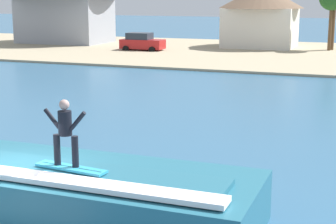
{
  "coord_description": "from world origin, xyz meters",
  "views": [
    {
      "loc": [
        7.89,
        -10.42,
        5.4
      ],
      "look_at": [
        1.76,
        5.73,
        1.7
      ],
      "focal_mm": 58.24,
      "sensor_mm": 36.0,
      "label": 1
    }
  ],
  "objects_px": {
    "surfer": "(65,129)",
    "car_near_shore": "(142,42)",
    "house_small_cottage": "(261,13)",
    "surfboard": "(71,168)",
    "wave_crest": "(94,195)",
    "house_with_chimney": "(64,3)"
  },
  "relations": [
    {
      "from": "surfboard",
      "to": "surfer",
      "type": "height_order",
      "value": "surfer"
    },
    {
      "from": "surfboard",
      "to": "house_with_chimney",
      "type": "bearing_deg",
      "value": 121.36
    },
    {
      "from": "house_with_chimney",
      "to": "house_small_cottage",
      "type": "bearing_deg",
      "value": 6.09
    },
    {
      "from": "surfboard",
      "to": "house_with_chimney",
      "type": "relative_size",
      "value": 0.16
    },
    {
      "from": "wave_crest",
      "to": "car_near_shore",
      "type": "xyz_separation_m",
      "value": [
        -15.22,
        37.98,
        0.29
      ]
    },
    {
      "from": "surfer",
      "to": "car_near_shore",
      "type": "bearing_deg",
      "value": 111.0
    },
    {
      "from": "car_near_shore",
      "to": "house_small_cottage",
      "type": "relative_size",
      "value": 0.49
    },
    {
      "from": "surfer",
      "to": "car_near_shore",
      "type": "xyz_separation_m",
      "value": [
        -14.72,
        38.36,
        -1.39
      ]
    },
    {
      "from": "car_near_shore",
      "to": "house_small_cottage",
      "type": "bearing_deg",
      "value": 36.09
    },
    {
      "from": "wave_crest",
      "to": "house_small_cottage",
      "type": "height_order",
      "value": "house_small_cottage"
    },
    {
      "from": "surfer",
      "to": "house_small_cottage",
      "type": "relative_size",
      "value": 0.18
    },
    {
      "from": "car_near_shore",
      "to": "house_with_chimney",
      "type": "height_order",
      "value": "house_with_chimney"
    },
    {
      "from": "house_with_chimney",
      "to": "house_small_cottage",
      "type": "distance_m",
      "value": 21.93
    },
    {
      "from": "surfer",
      "to": "house_with_chimney",
      "type": "relative_size",
      "value": 0.14
    },
    {
      "from": "wave_crest",
      "to": "surfer",
      "type": "distance_m",
      "value": 1.8
    },
    {
      "from": "surfer",
      "to": "car_near_shore",
      "type": "distance_m",
      "value": 41.11
    },
    {
      "from": "wave_crest",
      "to": "surfer",
      "type": "xyz_separation_m",
      "value": [
        -0.49,
        -0.38,
        1.68
      ]
    },
    {
      "from": "wave_crest",
      "to": "surfboard",
      "type": "height_order",
      "value": "surfboard"
    },
    {
      "from": "wave_crest",
      "to": "car_near_shore",
      "type": "distance_m",
      "value": 40.91
    },
    {
      "from": "surfboard",
      "to": "car_near_shore",
      "type": "xyz_separation_m",
      "value": [
        -14.86,
        38.4,
        -0.48
      ]
    },
    {
      "from": "wave_crest",
      "to": "house_small_cottage",
      "type": "relative_size",
      "value": 0.93
    },
    {
      "from": "wave_crest",
      "to": "house_small_cottage",
      "type": "xyz_separation_m",
      "value": [
        -5.07,
        45.37,
        3.0
      ]
    }
  ]
}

